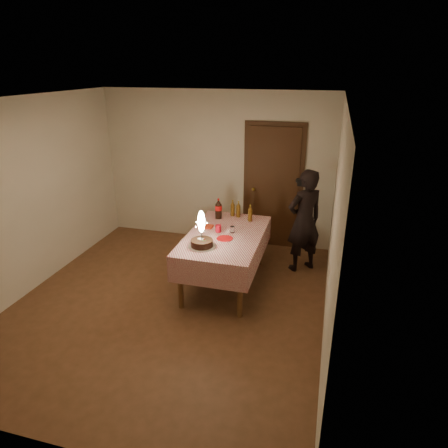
# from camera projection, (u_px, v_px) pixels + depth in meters

# --- Properties ---
(ground) EXTENTS (4.00, 4.50, 0.01)m
(ground) POSITION_uv_depth(u_px,v_px,m) (170.00, 303.00, 5.33)
(ground) COLOR brown
(ground) RESTS_ON ground
(room_shell) EXTENTS (4.04, 4.54, 2.62)m
(room_shell) POSITION_uv_depth(u_px,v_px,m) (168.00, 182.00, 4.77)
(room_shell) COLOR beige
(room_shell) RESTS_ON ground
(dining_table) EXTENTS (1.02, 1.72, 0.78)m
(dining_table) POSITION_uv_depth(u_px,v_px,m) (225.00, 241.00, 5.55)
(dining_table) COLOR brown
(dining_table) RESTS_ON ground
(birthday_cake) EXTENTS (0.36, 0.36, 0.49)m
(birthday_cake) POSITION_uv_depth(u_px,v_px,m) (202.00, 238.00, 5.10)
(birthday_cake) COLOR white
(birthday_cake) RESTS_ON dining_table
(red_plate) EXTENTS (0.22, 0.22, 0.01)m
(red_plate) POSITION_uv_depth(u_px,v_px,m) (225.00, 238.00, 5.37)
(red_plate) COLOR red
(red_plate) RESTS_ON dining_table
(red_cup) EXTENTS (0.08, 0.08, 0.10)m
(red_cup) POSITION_uv_depth(u_px,v_px,m) (218.00, 229.00, 5.57)
(red_cup) COLOR #AD0C1C
(red_cup) RESTS_ON dining_table
(clear_cup) EXTENTS (0.07, 0.07, 0.09)m
(clear_cup) POSITION_uv_depth(u_px,v_px,m) (232.00, 229.00, 5.56)
(clear_cup) COLOR white
(clear_cup) RESTS_ON dining_table
(napkin_stack) EXTENTS (0.15, 0.15, 0.02)m
(napkin_stack) POSITION_uv_depth(u_px,v_px,m) (208.00, 227.00, 5.75)
(napkin_stack) COLOR #B22B14
(napkin_stack) RESTS_ON dining_table
(cola_bottle) EXTENTS (0.10, 0.10, 0.32)m
(cola_bottle) POSITION_uv_depth(u_px,v_px,m) (218.00, 209.00, 6.03)
(cola_bottle) COLOR black
(cola_bottle) RESTS_ON dining_table
(amber_bottle_left) EXTENTS (0.06, 0.06, 0.26)m
(amber_bottle_left) POSITION_uv_depth(u_px,v_px,m) (233.00, 208.00, 6.15)
(amber_bottle_left) COLOR #57370E
(amber_bottle_left) RESTS_ON dining_table
(amber_bottle_right) EXTENTS (0.06, 0.06, 0.26)m
(amber_bottle_right) POSITION_uv_depth(u_px,v_px,m) (250.00, 214.00, 5.94)
(amber_bottle_right) COLOR #57370E
(amber_bottle_right) RESTS_ON dining_table
(amber_bottle_mid) EXTENTS (0.06, 0.06, 0.26)m
(amber_bottle_mid) POSITION_uv_depth(u_px,v_px,m) (238.00, 210.00, 6.10)
(amber_bottle_mid) COLOR #57370E
(amber_bottle_mid) RESTS_ON dining_table
(photographer) EXTENTS (0.69, 0.66, 1.58)m
(photographer) POSITION_uv_depth(u_px,v_px,m) (304.00, 221.00, 5.94)
(photographer) COLOR black
(photographer) RESTS_ON ground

